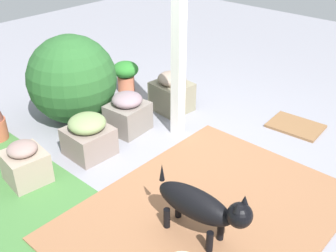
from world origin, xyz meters
TOP-DOWN VIEW (x-y plane):
  - ground_plane at (0.00, 0.00)m, footprint 12.00×12.00m
  - brick_path at (-0.77, 0.58)m, footprint 1.80×2.40m
  - porch_pillar at (0.30, -0.28)m, footprint 0.11×0.11m
  - stone_planter_nearest at (0.73, -0.67)m, footprint 0.48×0.45m
  - stone_planter_near at (0.76, 0.04)m, footprint 0.42×0.46m
  - stone_planter_mid at (0.70, 0.65)m, footprint 0.44×0.44m
  - stone_planter_far at (0.78, 1.33)m, footprint 0.42×0.40m
  - round_shrub at (1.42, 0.28)m, footprint 1.03×1.03m
  - terracotta_pot_broad at (1.57, -0.67)m, footprint 0.35×0.35m
  - dog at (-0.88, 0.83)m, footprint 0.81×0.26m
  - doormat at (-0.64, -1.29)m, footprint 0.61×0.47m

SIDE VIEW (x-z plane):
  - ground_plane at x=0.00m, z-range 0.00..0.00m
  - brick_path at x=-0.77m, z-range 0.00..0.02m
  - doormat at x=-0.64m, z-range 0.00..0.03m
  - stone_planter_far at x=0.78m, z-range -0.02..0.40m
  - stone_planter_mid at x=0.70m, z-range -0.01..0.44m
  - stone_planter_near at x=0.76m, z-range -0.01..0.45m
  - stone_planter_nearest at x=0.73m, z-range -0.01..0.48m
  - terracotta_pot_broad at x=1.57m, z-range 0.04..0.46m
  - dog at x=-0.88m, z-range 0.04..0.60m
  - round_shrub at x=1.42m, z-range 0.00..1.03m
  - porch_pillar at x=0.30m, z-range 0.00..2.36m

